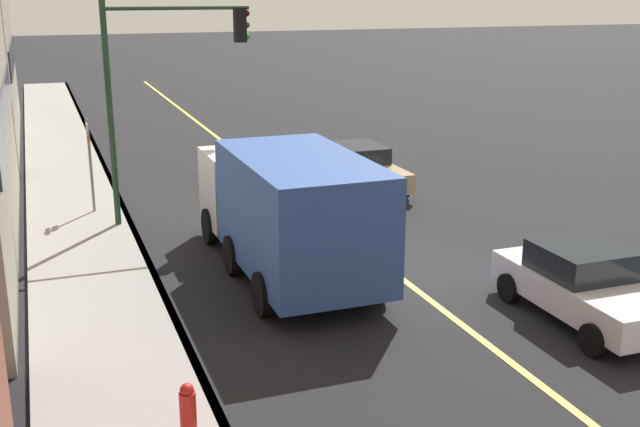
{
  "coord_description": "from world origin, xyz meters",
  "views": [
    {
      "loc": [
        -15.29,
        7.36,
        6.27
      ],
      "look_at": [
        -1.34,
        2.22,
        1.95
      ],
      "focal_mm": 43.74,
      "sensor_mm": 36.0,
      "label": 1
    }
  ],
  "objects_px": {
    "fire_hydrant": "(188,414)",
    "car_tan": "(357,167)",
    "street_sign_post": "(90,159)",
    "traffic_light_mast": "(163,73)",
    "car_white": "(588,284)",
    "truck_blue": "(288,207)"
  },
  "relations": [
    {
      "from": "fire_hydrant",
      "to": "car_tan",
      "type": "bearing_deg",
      "value": -31.99
    },
    {
      "from": "street_sign_post",
      "to": "fire_hydrant",
      "type": "height_order",
      "value": "street_sign_post"
    },
    {
      "from": "street_sign_post",
      "to": "fire_hydrant",
      "type": "relative_size",
      "value": 2.97
    },
    {
      "from": "traffic_light_mast",
      "to": "street_sign_post",
      "type": "bearing_deg",
      "value": 51.05
    },
    {
      "from": "car_white",
      "to": "street_sign_post",
      "type": "height_order",
      "value": "street_sign_post"
    },
    {
      "from": "traffic_light_mast",
      "to": "fire_hydrant",
      "type": "distance_m",
      "value": 11.58
    },
    {
      "from": "car_tan",
      "to": "fire_hydrant",
      "type": "relative_size",
      "value": 4.85
    },
    {
      "from": "truck_blue",
      "to": "traffic_light_mast",
      "type": "distance_m",
      "value": 5.73
    },
    {
      "from": "car_white",
      "to": "traffic_light_mast",
      "type": "xyz_separation_m",
      "value": [
        9.21,
        6.56,
        3.41
      ]
    },
    {
      "from": "street_sign_post",
      "to": "car_white",
      "type": "bearing_deg",
      "value": -141.8
    },
    {
      "from": "car_tan",
      "to": "fire_hydrant",
      "type": "bearing_deg",
      "value": 148.01
    },
    {
      "from": "traffic_light_mast",
      "to": "street_sign_post",
      "type": "xyz_separation_m",
      "value": [
        1.54,
        1.91,
        -2.49
      ]
    },
    {
      "from": "fire_hydrant",
      "to": "truck_blue",
      "type": "bearing_deg",
      "value": -29.69
    },
    {
      "from": "car_tan",
      "to": "fire_hydrant",
      "type": "xyz_separation_m",
      "value": [
        -12.71,
        7.94,
        -0.25
      ]
    },
    {
      "from": "fire_hydrant",
      "to": "traffic_light_mast",
      "type": "bearing_deg",
      "value": -8.4
    },
    {
      "from": "car_white",
      "to": "street_sign_post",
      "type": "bearing_deg",
      "value": 38.2
    },
    {
      "from": "street_sign_post",
      "to": "truck_blue",
      "type": "bearing_deg",
      "value": -149.07
    },
    {
      "from": "car_white",
      "to": "truck_blue",
      "type": "relative_size",
      "value": 0.57
    },
    {
      "from": "truck_blue",
      "to": "traffic_light_mast",
      "type": "height_order",
      "value": "traffic_light_mast"
    },
    {
      "from": "traffic_light_mast",
      "to": "street_sign_post",
      "type": "distance_m",
      "value": 3.49
    },
    {
      "from": "traffic_light_mast",
      "to": "car_tan",
      "type": "bearing_deg",
      "value": -73.8
    },
    {
      "from": "street_sign_post",
      "to": "fire_hydrant",
      "type": "bearing_deg",
      "value": -178.59
    }
  ]
}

